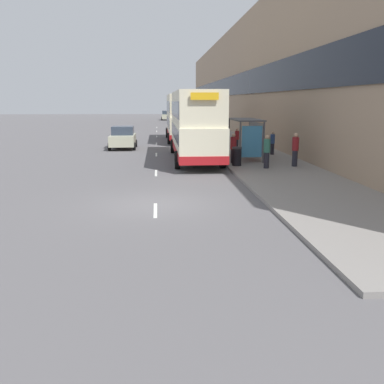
{
  "coord_description": "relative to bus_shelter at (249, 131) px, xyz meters",
  "views": [
    {
      "loc": [
        0.13,
        -15.3,
        3.73
      ],
      "look_at": [
        2.51,
        14.61,
        -2.69
      ],
      "focal_mm": 40.0,
      "sensor_mm": 36.0,
      "label": 1
    }
  ],
  "objects": [
    {
      "name": "lane_mark_3",
      "position": [
        -5.77,
        11.75,
        -1.87
      ],
      "size": [
        0.12,
        2.0,
        0.01
      ],
      "color": "silver",
      "rests_on": "ground_plane"
    },
    {
      "name": "terrace_facade",
      "position": [
        4.72,
        27.53,
        4.22
      ],
      "size": [
        3.1,
        93.0,
        12.21
      ],
      "color": "#9E846B",
      "rests_on": "ground_plane"
    },
    {
      "name": "lane_mark_6",
      "position": [
        -5.77,
        35.34,
        -1.87
      ],
      "size": [
        0.12,
        2.0,
        0.01
      ],
      "color": "silver",
      "rests_on": "ground_plane"
    },
    {
      "name": "lane_mark_2",
      "position": [
        -5.77,
        3.88,
        -1.87
      ],
      "size": [
        0.12,
        2.0,
        0.01
      ],
      "color": "silver",
      "rests_on": "ground_plane"
    },
    {
      "name": "ground_plane",
      "position": [
        -5.77,
        -10.97,
        -1.88
      ],
      "size": [
        220.0,
        220.0,
        0.0
      ],
      "primitive_type": "plane",
      "color": "#5B595B"
    },
    {
      "name": "pedestrian_1",
      "position": [
        0.22,
        5.24,
        -0.91
      ],
      "size": [
        0.32,
        0.32,
        1.61
      ],
      "color": "#23232D",
      "rests_on": "ground_plane"
    },
    {
      "name": "lane_mark_5",
      "position": [
        -5.77,
        27.47,
        -1.87
      ],
      "size": [
        0.12,
        2.0,
        0.01
      ],
      "color": "silver",
      "rests_on": "ground_plane"
    },
    {
      "name": "car_1",
      "position": [
        -3.91,
        59.27,
        -0.98
      ],
      "size": [
        1.97,
        4.27,
        1.82
      ],
      "color": "#B7B799",
      "rests_on": "ground_plane"
    },
    {
      "name": "pedestrian_2",
      "position": [
        2.11,
        2.23,
        -0.93
      ],
      "size": [
        0.31,
        0.31,
        1.57
      ],
      "color": "#23232D",
      "rests_on": "ground_plane"
    },
    {
      "name": "double_decker_bus_ahead",
      "position": [
        -3.39,
        14.46,
        0.41
      ],
      "size": [
        2.85,
        10.67,
        4.3
      ],
      "color": "beige",
      "rests_on": "ground_plane"
    },
    {
      "name": "car_0",
      "position": [
        -8.4,
        8.04,
        -1.01
      ],
      "size": [
        2.09,
        3.97,
        1.76
      ],
      "rotation": [
        0.0,
        0.0,
        3.14
      ],
      "color": "#B7B799",
      "rests_on": "ground_plane"
    },
    {
      "name": "pedestrian_4",
      "position": [
        0.22,
        -3.65,
        -0.81
      ],
      "size": [
        0.36,
        0.36,
        1.81
      ],
      "color": "#23232D",
      "rests_on": "ground_plane"
    },
    {
      "name": "litter_bin",
      "position": [
        -1.22,
        -2.58,
        -1.21
      ],
      "size": [
        0.55,
        0.55,
        1.05
      ],
      "color": "black",
      "rests_on": "ground_plane"
    },
    {
      "name": "pedestrian_at_shelter",
      "position": [
        -1.26,
        -1.63,
        -0.84
      ],
      "size": [
        0.35,
        0.35,
        1.75
      ],
      "color": "#23232D",
      "rests_on": "ground_plane"
    },
    {
      "name": "pavement",
      "position": [
        0.73,
        27.53,
        -1.81
      ],
      "size": [
        5.0,
        93.0,
        0.14
      ],
      "color": "gray",
      "rests_on": "ground_plane"
    },
    {
      "name": "lane_mark_4",
      "position": [
        -5.77,
        19.61,
        -1.87
      ],
      "size": [
        0.12,
        2.0,
        0.01
      ],
      "color": "silver",
      "rests_on": "ground_plane"
    },
    {
      "name": "lane_mark_0",
      "position": [
        -5.77,
        -11.85,
        -1.87
      ],
      "size": [
        0.12,
        2.0,
        0.01
      ],
      "color": "silver",
      "rests_on": "ground_plane"
    },
    {
      "name": "double_decker_bus_near",
      "position": [
        -3.3,
        0.95,
        0.41
      ],
      "size": [
        2.85,
        11.43,
        4.3
      ],
      "color": "beige",
      "rests_on": "ground_plane"
    },
    {
      "name": "pedestrian_3",
      "position": [
        1.96,
        -3.08,
        -0.79
      ],
      "size": [
        0.37,
        0.37,
        1.85
      ],
      "color": "#23232D",
      "rests_on": "ground_plane"
    },
    {
      "name": "bus_shelter",
      "position": [
        0.0,
        0.0,
        0.0
      ],
      "size": [
        1.6,
        4.2,
        2.48
      ],
      "color": "#4C4C51",
      "rests_on": "ground_plane"
    },
    {
      "name": "lane_mark_1",
      "position": [
        -5.77,
        -3.98,
        -1.87
      ],
      "size": [
        0.12,
        2.0,
        0.01
      ],
      "color": "silver",
      "rests_on": "ground_plane"
    }
  ]
}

